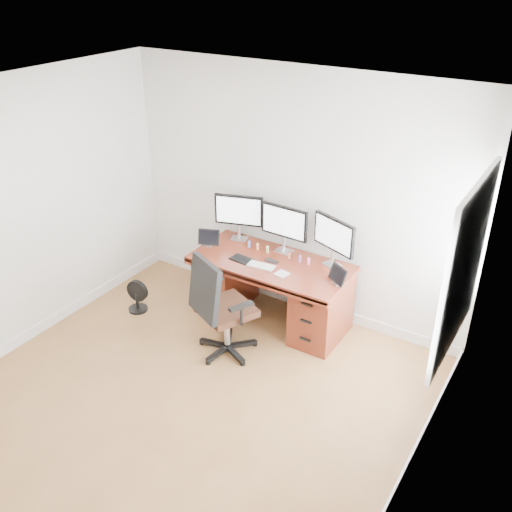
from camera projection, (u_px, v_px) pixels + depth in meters
The scene contains 21 objects.
ground at pixel (166, 419), 5.02m from camera, with size 4.50×4.50×0.00m, color olive.
back_wall at pixel (293, 195), 6.07m from camera, with size 4.00×0.10×2.70m, color white.
right_wall at pixel (410, 368), 3.53m from camera, with size 0.10×4.50×2.70m.
desk at pixel (272, 288), 6.20m from camera, with size 1.70×0.80×0.75m.
office_chair at pixel (222, 323), 5.69m from camera, with size 0.78×0.78×1.10m.
floor_fan at pixel (137, 296), 6.46m from camera, with size 0.26×0.22×0.38m.
monitor_left at pixel (239, 212), 6.33m from camera, with size 0.53×0.20×0.53m.
monitor_center at pixel (284, 223), 6.06m from camera, with size 0.55×0.15×0.53m.
monitor_right at pixel (334, 236), 5.79m from camera, with size 0.52×0.23×0.53m.
tablet_left at pixel (208, 239), 6.30m from camera, with size 0.25×0.15×0.19m.
tablet_right at pixel (337, 276), 5.57m from camera, with size 0.24×0.18×0.19m.
keyboard at pixel (261, 266), 5.91m from camera, with size 0.29×0.12×0.01m, color silver.
trackpad at pixel (282, 274), 5.77m from camera, with size 0.12×0.12×0.01m, color silver.
drawing_tablet at pixel (241, 259), 6.05m from camera, with size 0.24×0.15×0.01m, color black.
phone at pixel (272, 261), 6.01m from camera, with size 0.14×0.07×0.01m, color black.
figurine_blue at pixel (249, 244), 6.28m from camera, with size 0.03×0.03×0.08m.
figurine_orange at pixel (258, 246), 6.23m from camera, with size 0.03×0.03×0.08m.
figurine_yellow at pixel (267, 249), 6.17m from camera, with size 0.03×0.03×0.08m.
figurine_brown at pixel (289, 255), 6.04m from camera, with size 0.03×0.03×0.08m.
figurine_purple at pixel (300, 258), 5.98m from camera, with size 0.03×0.03×0.08m.
figurine_pink at pixel (309, 261), 5.93m from camera, with size 0.03×0.03×0.08m.
Camera 1 is at (2.66, -2.76, 3.63)m, focal length 40.00 mm.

